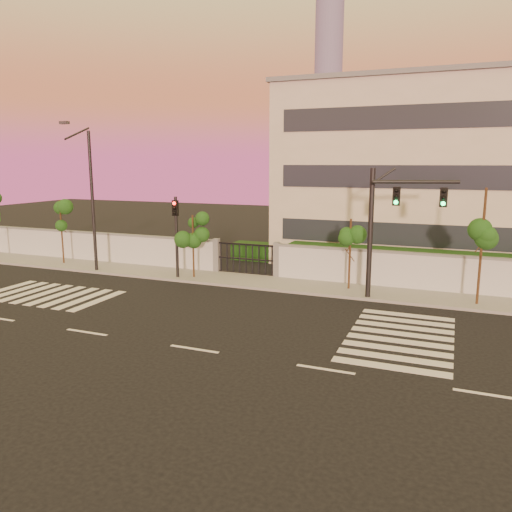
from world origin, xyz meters
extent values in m
plane|color=black|center=(0.00, 0.00, 0.00)|extent=(120.00, 120.00, 0.00)
cube|color=gray|center=(0.00, 10.50, 0.07)|extent=(60.00, 3.00, 0.15)
cube|color=silver|center=(-17.50, 12.00, 1.00)|extent=(25.00, 0.30, 2.00)
cube|color=slate|center=(-17.50, 12.00, 2.06)|extent=(25.00, 0.36, 0.12)
cube|color=slate|center=(-5.00, 12.00, 1.10)|extent=(0.35, 0.35, 2.20)
cube|color=slate|center=(-1.00, 12.00, 1.10)|extent=(0.35, 0.35, 2.20)
cube|color=#14350F|center=(9.00, 14.50, 0.90)|extent=(20.00, 2.00, 1.80)
cube|color=#14350F|center=(-16.00, 14.50, 0.70)|extent=(12.00, 1.80, 1.40)
cube|color=#14350F|center=(-3.00, 17.00, 0.60)|extent=(6.00, 1.50, 1.20)
cube|color=beige|center=(9.00, 22.00, 6.00)|extent=(24.00, 12.00, 12.00)
cube|color=#262D38|center=(9.00, 15.98, 2.50)|extent=(22.00, 0.08, 1.40)
cube|color=#262D38|center=(9.00, 15.98, 6.00)|extent=(22.00, 0.08, 1.40)
cube|color=#262D38|center=(9.00, 15.98, 9.50)|extent=(22.00, 0.08, 1.40)
cube|color=slate|center=(9.00, 22.00, 12.10)|extent=(24.40, 12.40, 0.30)
cylinder|color=slate|center=(-65.00, 280.00, 55.00)|extent=(16.00, 16.00, 110.00)
cube|color=silver|center=(-14.00, 4.00, 0.01)|extent=(0.50, 4.00, 0.02)
cube|color=silver|center=(-13.10, 4.00, 0.01)|extent=(0.50, 4.00, 0.02)
cube|color=silver|center=(-12.20, 4.00, 0.01)|extent=(0.50, 4.00, 0.02)
cube|color=silver|center=(-11.30, 4.00, 0.01)|extent=(0.50, 4.00, 0.02)
cube|color=silver|center=(-10.40, 4.00, 0.01)|extent=(0.50, 4.00, 0.02)
cube|color=silver|center=(-9.50, 4.00, 0.01)|extent=(0.50, 4.00, 0.02)
cube|color=silver|center=(-8.60, 4.00, 0.01)|extent=(0.50, 4.00, 0.02)
cube|color=silver|center=(-7.70, 4.00, 0.01)|extent=(0.50, 4.00, 0.02)
cube|color=silver|center=(7.00, 1.00, 0.01)|extent=(4.00, 0.50, 0.02)
cube|color=silver|center=(7.00, 1.90, 0.01)|extent=(4.00, 0.50, 0.02)
cube|color=silver|center=(7.00, 2.80, 0.01)|extent=(4.00, 0.50, 0.02)
cube|color=silver|center=(7.00, 3.70, 0.01)|extent=(4.00, 0.50, 0.02)
cube|color=silver|center=(7.00, 4.60, 0.01)|extent=(4.00, 0.50, 0.02)
cube|color=silver|center=(7.00, 5.50, 0.01)|extent=(4.00, 0.50, 0.02)
cube|color=silver|center=(7.00, 6.40, 0.01)|extent=(4.00, 0.50, 0.02)
cube|color=silver|center=(7.00, 7.30, 0.01)|extent=(4.00, 0.50, 0.02)
cube|color=silver|center=(-5.00, 0.00, 0.01)|extent=(2.00, 0.15, 0.01)
cube|color=silver|center=(0.00, 0.00, 0.01)|extent=(2.00, 0.15, 0.01)
cube|color=silver|center=(5.00, 0.00, 0.01)|extent=(2.00, 0.15, 0.01)
cube|color=silver|center=(10.00, 0.00, 0.01)|extent=(2.00, 0.15, 0.01)
cylinder|color=#382314|center=(-15.77, 10.40, 2.21)|extent=(0.11, 0.11, 4.42)
sphere|color=#1C4D16|center=(-15.77, 10.40, 3.54)|extent=(0.99, 0.99, 0.99)
sphere|color=#1C4D16|center=(-15.45, 10.59, 2.87)|extent=(0.76, 0.76, 0.76)
sphere|color=#1C4D16|center=(-16.04, 10.27, 3.09)|extent=(0.72, 0.72, 0.72)
cylinder|color=#382314|center=(-5.52, 9.99, 1.92)|extent=(0.11, 0.11, 3.84)
sphere|color=#1C4D16|center=(-5.52, 9.99, 3.07)|extent=(0.99, 0.99, 0.99)
sphere|color=#1C4D16|center=(-5.21, 10.17, 2.50)|extent=(0.75, 0.75, 0.75)
sphere|color=#1C4D16|center=(-5.79, 9.85, 2.69)|extent=(0.72, 0.72, 0.72)
cylinder|color=#382314|center=(3.61, 10.65, 1.96)|extent=(0.12, 0.12, 3.93)
sphere|color=#1C4D16|center=(3.61, 10.65, 3.14)|extent=(1.08, 1.08, 1.08)
sphere|color=#1C4D16|center=(3.95, 10.85, 2.55)|extent=(0.82, 0.82, 0.82)
sphere|color=#1C4D16|center=(3.31, 10.51, 2.75)|extent=(0.78, 0.78, 0.78)
cylinder|color=#382314|center=(9.95, 10.00, 2.86)|extent=(0.13, 0.13, 5.71)
sphere|color=#1C4D16|center=(9.95, 10.00, 4.57)|extent=(1.18, 1.18, 1.18)
sphere|color=#1C4D16|center=(10.33, 10.21, 3.71)|extent=(0.90, 0.90, 0.90)
sphere|color=#1C4D16|center=(9.63, 9.84, 4.00)|extent=(0.85, 0.85, 0.85)
cylinder|color=black|center=(4.84, 9.34, 3.30)|extent=(0.26, 0.26, 6.59)
cylinder|color=black|center=(6.86, 9.34, 5.96)|extent=(3.89, 1.42, 0.17)
cube|color=black|center=(6.01, 9.29, 5.26)|extent=(0.37, 0.19, 0.96)
sphere|color=#0CF259|center=(6.01, 9.18, 4.97)|extent=(0.21, 0.21, 0.21)
cube|color=black|center=(8.14, 9.29, 5.26)|extent=(0.37, 0.19, 0.96)
sphere|color=#0CF259|center=(8.14, 9.18, 4.97)|extent=(0.21, 0.21, 0.21)
cylinder|color=black|center=(-6.41, 9.62, 2.46)|extent=(0.17, 0.17, 4.91)
cube|color=black|center=(-6.41, 9.57, 4.26)|extent=(0.38, 0.20, 0.98)
sphere|color=red|center=(-6.41, 9.46, 4.56)|extent=(0.22, 0.22, 0.22)
cylinder|color=black|center=(-12.22, 9.42, 4.37)|extent=(0.20, 0.20, 8.75)
cylinder|color=black|center=(-12.22, 8.44, 8.53)|extent=(0.11, 2.09, 0.85)
cube|color=#3F3F44|center=(-12.22, 7.45, 9.07)|extent=(0.55, 0.27, 0.16)
camera|label=1|loc=(8.70, -15.52, 6.86)|focal=35.00mm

